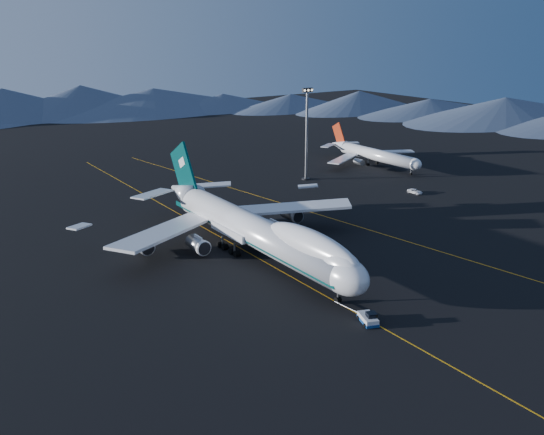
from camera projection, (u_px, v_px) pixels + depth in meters
ground at (255, 257)px, 125.50m from camera, size 500.00×500.00×0.00m
taxiway_line_main at (255, 257)px, 125.50m from camera, size 0.25×220.00×0.01m
taxiway_line_side at (336, 220)px, 149.40m from camera, size 28.08×198.09×0.01m
boeing_747 at (255, 230)px, 123.77m from camera, size 59.62×72.43×19.37m
pushback_tug at (368, 319)px, 97.36m from camera, size 3.61×4.89×1.91m
second_jet at (374, 154)px, 207.03m from camera, size 38.71×43.73×12.44m
service_van at (415, 191)px, 172.71m from camera, size 2.33×4.64×1.26m
floodlight_mast at (307, 134)px, 184.57m from camera, size 3.47×2.60×28.07m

